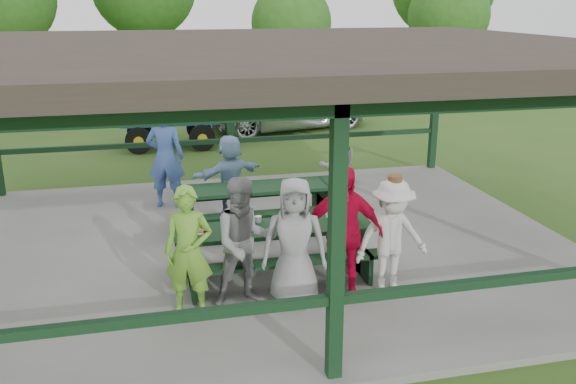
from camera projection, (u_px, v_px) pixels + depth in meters
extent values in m
plane|color=#2E531A|center=(265.00, 249.00, 10.10)|extent=(90.00, 90.00, 0.00)
cube|color=slate|center=(265.00, 246.00, 10.09)|extent=(10.00, 8.00, 0.10)
cube|color=black|center=(336.00, 245.00, 6.09)|extent=(0.15, 0.15, 3.00)
cube|color=black|center=(231.00, 113.00, 13.15)|extent=(0.15, 0.15, 3.00)
cube|color=black|center=(435.00, 105.00, 14.18)|extent=(0.15, 0.15, 3.00)
cube|color=black|center=(92.00, 326.00, 5.75)|extent=(4.65, 0.10, 0.10)
cube|color=black|center=(541.00, 276.00, 6.79)|extent=(4.65, 0.10, 0.10)
cube|color=black|center=(118.00, 146.00, 12.81)|extent=(4.65, 0.10, 0.10)
cube|color=black|center=(336.00, 135.00, 13.85)|extent=(4.65, 0.10, 0.10)
cube|color=black|center=(340.00, 106.00, 5.67)|extent=(9.80, 0.15, 0.20)
cube|color=black|center=(229.00, 47.00, 12.72)|extent=(9.80, 0.15, 0.20)
cube|color=#2F2722|center=(263.00, 50.00, 9.13)|extent=(10.60, 8.60, 0.24)
cube|color=black|center=(275.00, 228.00, 8.72)|extent=(2.81, 0.75, 0.06)
cube|color=black|center=(283.00, 263.00, 8.29)|extent=(2.81, 0.28, 0.05)
cube|color=black|center=(267.00, 234.00, 9.32)|extent=(2.81, 0.28, 0.05)
cube|color=black|center=(190.00, 258.00, 8.56)|extent=(0.06, 0.70, 0.75)
cube|color=black|center=(355.00, 243.00, 9.09)|extent=(0.06, 0.70, 0.75)
cube|color=black|center=(190.00, 268.00, 8.60)|extent=(0.06, 1.39, 0.45)
cube|color=black|center=(355.00, 252.00, 9.13)|extent=(0.06, 1.39, 0.45)
cube|color=black|center=(259.00, 188.00, 10.61)|extent=(2.74, 0.75, 0.06)
cube|color=black|center=(265.00, 214.00, 10.18)|extent=(2.74, 0.28, 0.05)
cube|color=black|center=(253.00, 194.00, 11.21)|extent=(2.74, 0.28, 0.05)
cube|color=black|center=(191.00, 211.00, 10.45)|extent=(0.06, 0.70, 0.75)
cube|color=black|center=(324.00, 201.00, 10.97)|extent=(0.06, 0.70, 0.75)
cube|color=black|center=(191.00, 220.00, 10.50)|extent=(0.06, 1.39, 0.45)
cube|color=black|center=(323.00, 209.00, 11.01)|extent=(0.06, 1.39, 0.45)
cylinder|color=white|center=(198.00, 232.00, 8.47)|extent=(0.22, 0.22, 0.01)
torus|color=#A6653A|center=(195.00, 231.00, 8.44)|extent=(0.10, 0.10, 0.03)
torus|color=#A6653A|center=(201.00, 231.00, 8.46)|extent=(0.10, 0.10, 0.03)
torus|color=#A6653A|center=(198.00, 230.00, 8.51)|extent=(0.10, 0.10, 0.03)
cylinder|color=white|center=(250.00, 228.00, 8.63)|extent=(0.22, 0.22, 0.01)
torus|color=#A6653A|center=(248.00, 227.00, 8.60)|extent=(0.10, 0.10, 0.03)
torus|color=#A6653A|center=(253.00, 227.00, 8.62)|extent=(0.10, 0.10, 0.03)
torus|color=#A6653A|center=(250.00, 225.00, 8.67)|extent=(0.10, 0.10, 0.03)
cylinder|color=white|center=(296.00, 224.00, 8.78)|extent=(0.22, 0.22, 0.01)
torus|color=#A6653A|center=(293.00, 223.00, 8.74)|extent=(0.10, 0.10, 0.03)
torus|color=#A6653A|center=(299.00, 223.00, 8.76)|extent=(0.10, 0.10, 0.03)
torus|color=#A6653A|center=(295.00, 222.00, 8.81)|extent=(0.10, 0.10, 0.03)
cylinder|color=white|center=(345.00, 220.00, 8.94)|extent=(0.22, 0.22, 0.01)
torus|color=#A6653A|center=(343.00, 219.00, 8.90)|extent=(0.10, 0.10, 0.03)
torus|color=#A6653A|center=(348.00, 219.00, 8.92)|extent=(0.10, 0.10, 0.03)
torus|color=#A6653A|center=(344.00, 218.00, 8.97)|extent=(0.10, 0.10, 0.03)
cylinder|color=#381E0F|center=(194.00, 234.00, 8.28)|extent=(0.06, 0.06, 0.10)
cylinder|color=#381E0F|center=(206.00, 233.00, 8.31)|extent=(0.06, 0.06, 0.10)
cylinder|color=#381E0F|center=(299.00, 226.00, 8.60)|extent=(0.06, 0.06, 0.10)
cylinder|color=#381E0F|center=(331.00, 223.00, 8.70)|extent=(0.06, 0.06, 0.10)
cone|color=white|center=(253.00, 220.00, 8.82)|extent=(0.09, 0.09, 0.10)
cone|color=white|center=(259.00, 219.00, 8.84)|extent=(0.09, 0.09, 0.10)
cone|color=white|center=(328.00, 214.00, 9.07)|extent=(0.09, 0.09, 0.10)
cone|color=white|center=(329.00, 214.00, 9.07)|extent=(0.09, 0.09, 0.10)
imported|color=#68A72F|center=(189.00, 252.00, 7.59)|extent=(0.70, 0.55, 1.69)
imported|color=gray|center=(245.00, 242.00, 7.83)|extent=(0.88, 0.71, 1.73)
imported|color=gray|center=(294.00, 242.00, 7.84)|extent=(0.94, 0.72, 1.72)
imported|color=red|center=(342.00, 233.00, 8.02)|extent=(1.14, 0.66, 1.83)
imported|color=silver|center=(392.00, 237.00, 8.16)|extent=(1.07, 0.66, 1.61)
cylinder|color=brown|center=(395.00, 184.00, 7.94)|extent=(0.34, 0.34, 0.02)
cylinder|color=brown|center=(395.00, 180.00, 7.92)|extent=(0.20, 0.20, 0.11)
imported|color=#89AED4|center=(230.00, 176.00, 11.16)|extent=(1.48, 0.98, 1.53)
imported|color=#4565B4|center=(166.00, 157.00, 11.60)|extent=(0.81, 0.64, 1.96)
imported|color=#9B9B9D|center=(338.00, 167.00, 11.76)|extent=(0.81, 0.67, 1.53)
imported|color=silver|center=(288.00, 104.00, 19.44)|extent=(5.80, 3.58, 1.50)
cube|color=navy|center=(169.00, 120.00, 16.91)|extent=(2.65, 1.37, 0.11)
cube|color=navy|center=(169.00, 116.00, 16.22)|extent=(2.63, 0.11, 0.38)
cube|color=navy|center=(168.00, 108.00, 17.45)|extent=(2.63, 0.11, 0.38)
cube|color=navy|center=(120.00, 114.00, 16.58)|extent=(0.08, 1.31, 0.38)
cube|color=navy|center=(216.00, 110.00, 17.10)|extent=(0.08, 1.31, 0.38)
cylinder|color=black|center=(139.00, 141.00, 16.20)|extent=(0.72, 0.18, 0.71)
cylinder|color=yellow|center=(139.00, 141.00, 16.20)|extent=(0.27, 0.21, 0.26)
cylinder|color=black|center=(140.00, 130.00, 17.52)|extent=(0.72, 0.18, 0.71)
cylinder|color=yellow|center=(140.00, 130.00, 17.52)|extent=(0.27, 0.21, 0.26)
cylinder|color=black|center=(202.00, 138.00, 16.54)|extent=(0.72, 0.18, 0.71)
cylinder|color=yellow|center=(202.00, 138.00, 16.54)|extent=(0.27, 0.21, 0.26)
cylinder|color=black|center=(199.00, 128.00, 17.85)|extent=(0.72, 0.18, 0.71)
cylinder|color=yellow|center=(199.00, 128.00, 17.85)|extent=(0.27, 0.21, 0.26)
cube|color=navy|center=(233.00, 121.00, 17.29)|extent=(0.94, 0.09, 0.08)
cone|color=#F2590C|center=(118.00, 110.00, 16.54)|extent=(0.03, 0.38, 0.38)
cylinder|color=#341E14|center=(11.00, 69.00, 22.48)|extent=(0.36, 0.36, 2.99)
cylinder|color=#341E14|center=(148.00, 56.00, 25.60)|extent=(0.36, 0.36, 3.33)
cylinder|color=#341E14|center=(291.00, 77.00, 22.94)|extent=(0.36, 0.36, 2.30)
sphere|color=#265215|center=(291.00, 23.00, 22.34)|extent=(2.95, 2.95, 2.95)
cylinder|color=#341E14|center=(444.00, 71.00, 24.34)|extent=(0.36, 0.36, 2.46)
sphere|color=#265215|center=(448.00, 16.00, 23.70)|extent=(3.15, 3.15, 3.15)
cylinder|color=#341E14|center=(438.00, 55.00, 25.90)|extent=(0.36, 0.36, 3.35)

